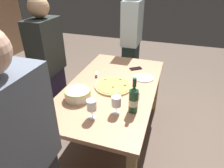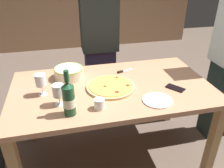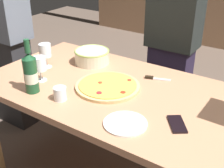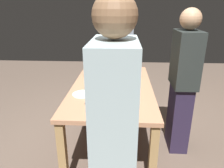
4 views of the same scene
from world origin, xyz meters
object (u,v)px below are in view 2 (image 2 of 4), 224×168
object	(u,v)px
side_plate	(157,100)
person_guest_left	(100,47)
cell_phone	(175,88)
pizza_knife	(123,71)
dining_table	(112,96)
cup_amber	(99,104)
wine_bottle	(69,98)
serving_bowl	(69,72)
wine_glass_near_pizza	(41,81)
pizza	(111,87)
wine_glass_by_bottle	(58,91)

from	to	relation	value
side_plate	person_guest_left	world-z (taller)	person_guest_left
cell_phone	pizza_knife	size ratio (longest dim) A/B	0.90
dining_table	side_plate	distance (m)	0.40
cup_amber	person_guest_left	distance (m)	1.08
wine_bottle	serving_bowl	bearing A→B (deg)	87.04
wine_bottle	wine_glass_near_pizza	size ratio (longest dim) A/B	1.89
wine_bottle	person_guest_left	size ratio (longest dim) A/B	0.20
wine_bottle	side_plate	size ratio (longest dim) A/B	1.47
pizza	cell_phone	xyz separation A→B (m)	(0.50, -0.13, -0.01)
wine_glass_by_bottle	wine_bottle	bearing A→B (deg)	-63.62
wine_glass_by_bottle	cell_phone	distance (m)	0.90
wine_glass_near_pizza	person_guest_left	world-z (taller)	person_guest_left
side_plate	dining_table	bearing A→B (deg)	133.54
serving_bowl	wine_glass_by_bottle	size ratio (longest dim) A/B	1.56
wine_bottle	pizza_knife	bearing A→B (deg)	46.75
wine_bottle	wine_glass_by_bottle	world-z (taller)	wine_bottle
serving_bowl	side_plate	distance (m)	0.79
wine_bottle	cell_phone	distance (m)	0.85
wine_bottle	person_guest_left	distance (m)	1.15
dining_table	serving_bowl	world-z (taller)	serving_bowl
wine_glass_near_pizza	cell_phone	bearing A→B (deg)	-7.96
wine_glass_near_pizza	wine_glass_by_bottle	world-z (taller)	wine_glass_near_pizza
side_plate	cell_phone	xyz separation A→B (m)	(0.21, 0.14, 0.00)
dining_table	side_plate	bearing A→B (deg)	-46.46
wine_bottle	side_plate	xyz separation A→B (m)	(0.62, 0.02, -0.12)
pizza	side_plate	bearing A→B (deg)	-42.51
dining_table	cup_amber	distance (m)	0.35
cell_phone	pizza_knife	distance (m)	0.50
wine_bottle	wine_glass_near_pizza	bearing A→B (deg)	122.03
cup_amber	person_guest_left	bearing A→B (deg)	79.56
wine_glass_near_pizza	pizza_knife	world-z (taller)	wine_glass_near_pizza
side_plate	cell_phone	size ratio (longest dim) A/B	1.50
wine_glass_by_bottle	pizza_knife	size ratio (longest dim) A/B	0.99
wine_glass_near_pizza	cup_amber	world-z (taller)	wine_glass_near_pizza
pizza_knife	person_guest_left	bearing A→B (deg)	102.38
pizza	wine_glass_near_pizza	distance (m)	0.53
pizza	person_guest_left	size ratio (longest dim) A/B	0.24
cup_amber	person_guest_left	size ratio (longest dim) A/B	0.05
serving_bowl	side_plate	world-z (taller)	serving_bowl
person_guest_left	dining_table	bearing A→B (deg)	0.00
pizza	wine_bottle	world-z (taller)	wine_bottle
pizza	side_plate	world-z (taller)	pizza
dining_table	wine_glass_near_pizza	world-z (taller)	wine_glass_near_pizza
dining_table	cup_amber	world-z (taller)	cup_amber
serving_bowl	wine_bottle	world-z (taller)	wine_bottle
pizza	side_plate	size ratio (longest dim) A/B	1.79
cell_phone	pizza_knife	world-z (taller)	pizza_knife
dining_table	person_guest_left	distance (m)	0.79
wine_bottle	wine_glass_near_pizza	world-z (taller)	wine_bottle
pizza	serving_bowl	world-z (taller)	serving_bowl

